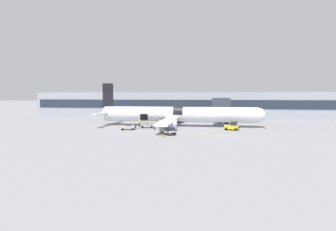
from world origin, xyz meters
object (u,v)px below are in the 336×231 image
Objects in this scene: baggage_cart_queued at (128,128)px; ground_crew_loader_a at (154,125)px; suitcase_on_tarmac_upright at (135,127)px; airplane at (176,115)px; baggage_tug_lead at (232,126)px; baggage_cart_loading at (147,125)px; baggage_tug_mid at (169,131)px; ground_crew_driver at (161,124)px; ground_crew_loader_b at (139,123)px.

ground_crew_loader_a is at bearing 17.36° from baggage_cart_queued.
airplane is at bearing 34.89° from suitcase_on_tarmac_upright.
baggage_tug_lead is 15.92m from ground_crew_loader_a.
baggage_cart_loading is 2.35× the size of ground_crew_loader_a.
ground_crew_loader_a reaches higher than baggage_cart_loading.
ground_crew_loader_a reaches higher than baggage_tug_mid.
ground_crew_loader_a is 2.63m from ground_crew_driver.
baggage_tug_mid reaches higher than baggage_cart_loading.
baggage_tug_lead is 20.25m from ground_crew_loader_b.
baggage_cart_loading is at bearing 177.99° from baggage_tug_lead.
ground_crew_driver is at bearing -125.89° from airplane.
ground_crew_loader_b reaches higher than ground_crew_loader_a.
suitcase_on_tarmac_upright is at bearing 72.09° from baggage_cart_queued.
ground_crew_loader_b is 2.38× the size of suitcase_on_tarmac_upright.
baggage_tug_mid is 13.55m from ground_crew_loader_b.
airplane reaches higher than ground_crew_loader_a.
baggage_cart_loading is at bearing -173.57° from ground_crew_driver.
baggage_tug_mid reaches higher than baggage_cart_queued.
baggage_tug_mid is 4.25× the size of suitcase_on_tarmac_upright.
baggage_tug_mid is at bearing -58.46° from ground_crew_loader_a.
baggage_tug_lead is 0.81× the size of baggage_cart_queued.
baggage_cart_loading reaches higher than suitcase_on_tarmac_upright.
ground_crew_loader_a is at bearing 121.54° from baggage_tug_mid.
baggage_tug_lead is at bearing -22.55° from airplane.
ground_crew_loader_b is 1.08× the size of ground_crew_driver.
ground_crew_driver reaches higher than suitcase_on_tarmac_upright.
airplane reaches higher than baggage_cart_queued.
airplane is at bearing 91.25° from baggage_tug_mid.
baggage_cart_queued is 5.41m from ground_crew_loader_a.
ground_crew_driver is (-3.21, 9.17, 0.24)m from baggage_tug_mid.
baggage_tug_lead is 1.82× the size of ground_crew_loader_b.
baggage_cart_queued is 5.67m from ground_crew_loader_b.
ground_crew_loader_a is 5.81m from ground_crew_loader_b.
ground_crew_loader_a is at bearing -10.26° from suitcase_on_tarmac_upright.
baggage_cart_queued is at bearing -107.91° from suitcase_on_tarmac_upright.
baggage_tug_lead is (12.03, -4.99, -1.85)m from airplane.
baggage_cart_loading is at bearing 30.23° from suitcase_on_tarmac_upright.
baggage_tug_lead is at bearing 34.97° from baggage_tug_mid.
baggage_cart_queued is (-9.26, 5.09, -0.16)m from baggage_tug_mid.
airplane reaches higher than baggage_tug_lead.
ground_crew_loader_b is 5.36m from ground_crew_driver.
baggage_tug_lead is at bearing -3.68° from ground_crew_driver.
baggage_tug_lead is 1.02× the size of baggage_tug_mid.
ground_crew_loader_a is 0.93× the size of ground_crew_loader_b.
baggage_cart_loading is 2.69m from suitcase_on_tarmac_upright.
suitcase_on_tarmac_upright is (-20.22, -0.72, -0.45)m from baggage_tug_lead.
baggage_tug_mid is (-11.74, -8.21, -0.15)m from baggage_tug_lead.
baggage_tug_lead reaches higher than baggage_tug_mid.
ground_crew_loader_a reaches higher than baggage_cart_queued.
ground_crew_loader_a is 1.01× the size of ground_crew_driver.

